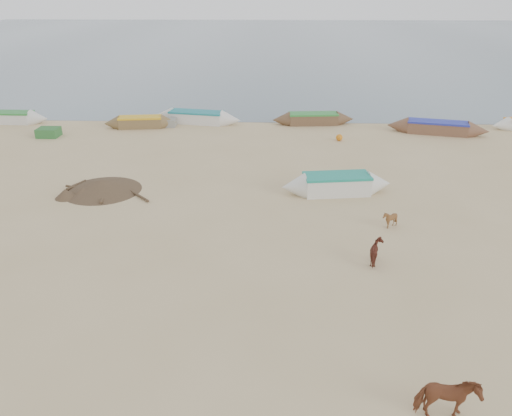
{
  "coord_description": "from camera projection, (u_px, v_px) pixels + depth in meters",
  "views": [
    {
      "loc": [
        0.69,
        -14.92,
        9.5
      ],
      "look_at": [
        0.0,
        4.0,
        1.0
      ],
      "focal_mm": 35.0,
      "sensor_mm": 36.0,
      "label": 1
    }
  ],
  "objects": [
    {
      "name": "cow_adult",
      "position": [
        447.0,
        399.0,
        11.71
      ],
      "size": [
        1.44,
        0.69,
        1.2
      ],
      "primitive_type": "imported",
      "rotation": [
        0.0,
        0.0,
        1.6
      ],
      "color": "brown",
      "rests_on": "ground"
    },
    {
      "name": "ground",
      "position": [
        252.0,
        280.0,
        17.52
      ],
      "size": [
        140.0,
        140.0,
        0.0
      ],
      "primitive_type": "plane",
      "color": "tan",
      "rests_on": "ground"
    },
    {
      "name": "waterline_canoes",
      "position": [
        258.0,
        121.0,
        36.27
      ],
      "size": [
        57.29,
        5.02,
        0.89
      ],
      "color": "brown",
      "rests_on": "ground"
    },
    {
      "name": "debris_pile",
      "position": [
        102.0,
        185.0,
        25.07
      ],
      "size": [
        4.7,
        4.7,
        0.57
      ],
      "primitive_type": "cone",
      "rotation": [
        0.0,
        0.0,
        -0.24
      ],
      "color": "brown",
      "rests_on": "ground"
    },
    {
      "name": "beach_clutter",
      "position": [
        321.0,
        128.0,
        35.08
      ],
      "size": [
        46.72,
        4.36,
        0.64
      ],
      "color": "#2D642F",
      "rests_on": "ground"
    },
    {
      "name": "sea",
      "position": [
        271.0,
        41.0,
        92.28
      ],
      "size": [
        160.0,
        160.0,
        0.0
      ],
      "primitive_type": "plane",
      "color": "slate",
      "rests_on": "ground"
    },
    {
      "name": "calf_front",
      "position": [
        390.0,
        219.0,
        21.19
      ],
      "size": [
        0.77,
        0.7,
        0.78
      ],
      "primitive_type": "imported",
      "rotation": [
        0.0,
        0.0,
        -1.67
      ],
      "color": "brown",
      "rests_on": "ground"
    },
    {
      "name": "near_canoe",
      "position": [
        337.0,
        184.0,
        24.63
      ],
      "size": [
        5.61,
        2.06,
        0.98
      ],
      "primitive_type": null,
      "rotation": [
        0.0,
        0.0,
        0.13
      ],
      "color": "silver",
      "rests_on": "ground"
    },
    {
      "name": "calf_right",
      "position": [
        378.0,
        253.0,
        18.42
      ],
      "size": [
        0.94,
        1.04,
        0.9
      ],
      "primitive_type": "imported",
      "rotation": [
        0.0,
        0.0,
        1.79
      ],
      "color": "#5F2B1E",
      "rests_on": "ground"
    }
  ]
}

